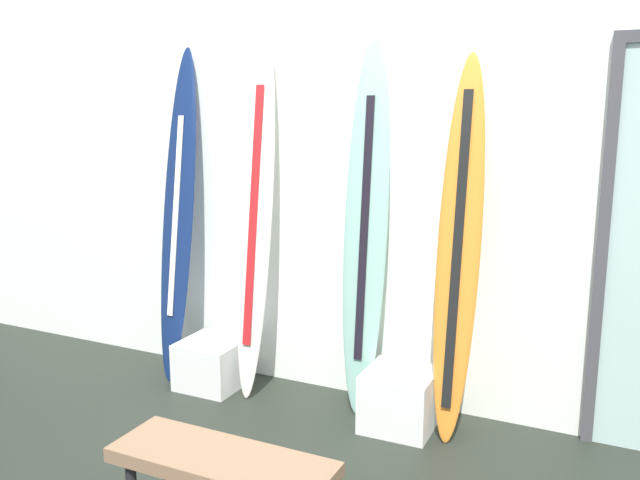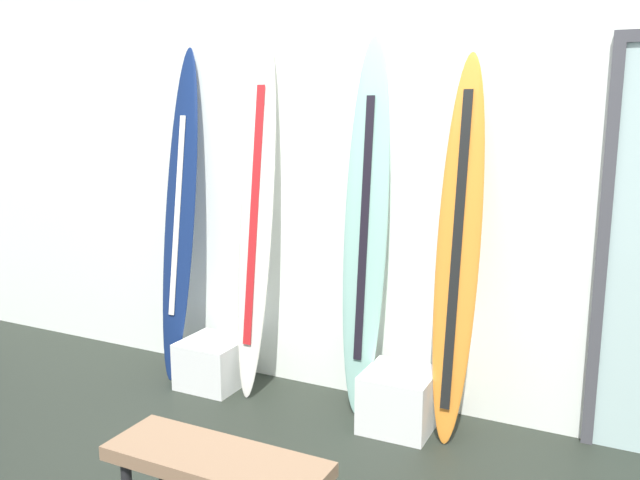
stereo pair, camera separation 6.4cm
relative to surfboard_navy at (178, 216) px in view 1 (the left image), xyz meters
The scene contains 8 objects.
wall_back 1.25m from the surfboard_navy, 14.81° to the left, with size 7.20×0.20×2.80m, color white.
surfboard_navy is the anchor object (origin of this frame).
surfboard_ivory 0.60m from the surfboard_navy, ahead, with size 0.24×0.41×2.28m.
surfboard_seafoam 1.31m from the surfboard_navy, ahead, with size 0.27×0.29×2.21m.
surfboard_sunset 1.88m from the surfboard_navy, ahead, with size 0.25×0.41×2.10m.
display_block_left 1.85m from the surfboard_navy, ahead, with size 0.40×0.40×0.34m.
display_block_center 0.99m from the surfboard_navy, 17.50° to the right, with size 0.39×0.39×0.31m.
bench 2.12m from the surfboard_navy, 48.63° to the right, with size 0.92×0.32×0.45m.
Camera 1 is at (1.56, -2.55, 1.81)m, focal length 37.76 mm.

